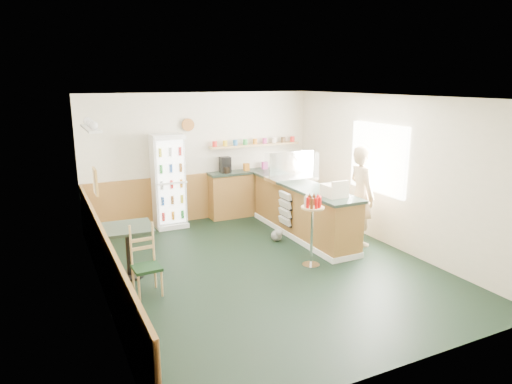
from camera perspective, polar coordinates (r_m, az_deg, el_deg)
ground at (r=7.50m, az=1.18°, el=-9.28°), size 6.00×6.00×0.00m
room_envelope at (r=7.60m, az=-2.80°, el=3.05°), size 5.04×6.02×2.72m
service_counter at (r=8.86m, az=5.83°, el=-2.53°), size 0.68×3.01×1.01m
back_counter at (r=10.23m, az=0.01°, el=0.28°), size 2.24×0.42×1.69m
drinks_fridge at (r=9.40m, az=-10.87°, el=1.33°), size 0.63×0.53×1.90m
display_case at (r=9.04m, az=4.48°, el=3.22°), size 0.98×0.51×0.56m
cash_register at (r=7.89m, az=9.75°, el=0.19°), size 0.35×0.37×0.20m
shopkeeper at (r=8.45m, az=13.03°, el=-0.47°), size 0.52×0.66×1.82m
condiment_stand at (r=7.32m, az=7.05°, el=-3.32°), size 0.37×0.37×1.16m
newspaper_rack at (r=8.70m, az=3.66°, el=-2.12°), size 0.09×0.41×0.65m
cafe_table at (r=7.19m, az=-15.70°, el=-5.99°), size 0.78×0.78×0.81m
cafe_chair at (r=6.64m, az=-13.72°, el=-7.97°), size 0.39×0.39×1.00m
dog_doorstop at (r=8.58m, az=2.64°, el=-5.41°), size 0.21×0.27×0.25m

